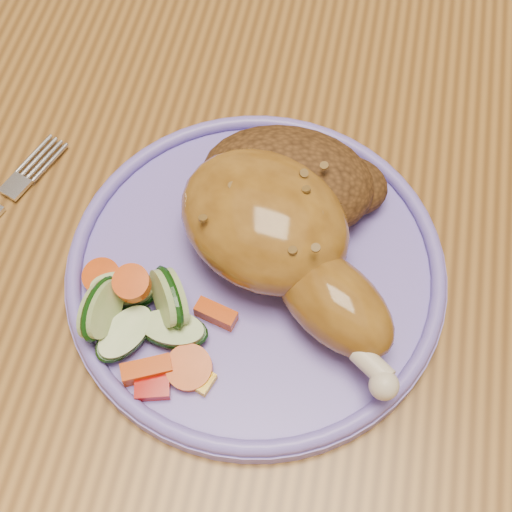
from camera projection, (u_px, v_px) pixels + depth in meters
name	position (u px, v px, depth m)	size (l,w,h in m)	color
ground	(277.00, 441.00, 1.17)	(4.00, 4.00, 0.00)	brown
dining_table	(299.00, 239.00, 0.59)	(0.90, 1.40, 0.75)	brown
plate	(256.00, 271.00, 0.47)	(0.25, 0.25, 0.01)	#7562D0
plate_rim	(256.00, 263.00, 0.46)	(0.25, 0.25, 0.01)	#7562D0
chicken_leg	(281.00, 239.00, 0.44)	(0.17, 0.17, 0.06)	#92601E
rice_pilaf	(291.00, 183.00, 0.48)	(0.13, 0.08, 0.05)	#4E2E13
vegetable_pile	(142.00, 316.00, 0.44)	(0.10, 0.09, 0.04)	#A50A05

